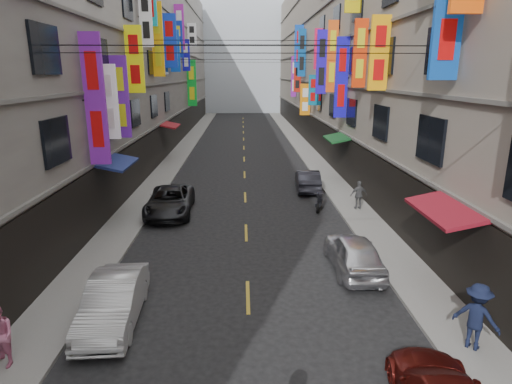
{
  "coord_description": "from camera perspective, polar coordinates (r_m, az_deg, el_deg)",
  "views": [
    {
      "loc": [
        -0.14,
        5.19,
        7.16
      ],
      "look_at": [
        0.15,
        14.24,
        4.67
      ],
      "focal_mm": 30.0,
      "sensor_mm": 36.0,
      "label": 1
    }
  ],
  "objects": [
    {
      "name": "overhead_cables",
      "position": [
        24.86,
        -1.6,
        19.19
      ],
      "size": [
        14.0,
        38.04,
        1.24
      ],
      "color": "black",
      "rests_on": "ground"
    },
    {
      "name": "sidewalk_right",
      "position": [
        37.99,
        7.52,
        4.51
      ],
      "size": [
        2.0,
        90.0,
        0.12
      ],
      "primitive_type": "cube",
      "color": "slate",
      "rests_on": "ground"
    },
    {
      "name": "building_row_right",
      "position": [
        38.82,
        17.26,
        18.2
      ],
      "size": [
        10.14,
        90.0,
        19.0
      ],
      "color": "gray",
      "rests_on": "ground"
    },
    {
      "name": "haze_block",
      "position": [
        86.89,
        -1.83,
        17.94
      ],
      "size": [
        18.0,
        8.0,
        22.0
      ],
      "primitive_type": "cube",
      "color": "silver",
      "rests_on": "ground"
    },
    {
      "name": "scooter_far_right",
      "position": [
        23.64,
        8.43,
        -1.27
      ],
      "size": [
        0.72,
        1.77,
        1.14
      ],
      "rotation": [
        0.0,
        0.0,
        2.87
      ],
      "color": "black",
      "rests_on": "ground"
    },
    {
      "name": "street_awnings",
      "position": [
        21.25,
        -4.83,
        4.07
      ],
      "size": [
        13.99,
        35.2,
        0.41
      ],
      "color": "#16542B",
      "rests_on": "ground"
    },
    {
      "name": "pedestrian_rnear",
      "position": [
        13.02,
        27.34,
        -14.52
      ],
      "size": [
        1.29,
        1.25,
        1.84
      ],
      "primitive_type": "imported",
      "rotation": [
        0.0,
        0.0,
        2.39
      ],
      "color": "#121832",
      "rests_on": "sidewalk_right"
    },
    {
      "name": "car_left_far",
      "position": [
        23.06,
        -11.4,
        -1.19
      ],
      "size": [
        2.46,
        5.05,
        1.38
      ],
      "primitive_type": "imported",
      "rotation": [
        0.0,
        0.0,
        0.03
      ],
      "color": "black",
      "rests_on": "ground"
    },
    {
      "name": "car_right_mid",
      "position": [
        16.6,
        12.88,
        -7.9
      ],
      "size": [
        1.7,
        4.13,
        1.4
      ],
      "primitive_type": "imported",
      "rotation": [
        0.0,
        0.0,
        3.15
      ],
      "color": "silver",
      "rests_on": "ground"
    },
    {
      "name": "shop_signage",
      "position": [
        29.82,
        -2.19,
        18.98
      ],
      "size": [
        14.0,
        55.0,
        12.57
      ],
      "color": "#0E31A5",
      "rests_on": "ground"
    },
    {
      "name": "lane_markings",
      "position": [
        34.56,
        -1.57,
        3.46
      ],
      "size": [
        0.12,
        80.2,
        0.01
      ],
      "color": "gold",
      "rests_on": "ground"
    },
    {
      "name": "pedestrian_rfar",
      "position": [
        23.62,
        13.56,
        -0.4
      ],
      "size": [
        0.95,
        0.58,
        1.56
      ],
      "primitive_type": "imported",
      "rotation": [
        0.0,
        0.0,
        3.21
      ],
      "color": "#525254",
      "rests_on": "sidewalk_right"
    },
    {
      "name": "car_right_far",
      "position": [
        27.43,
        6.9,
        1.59
      ],
      "size": [
        1.64,
        4.08,
        1.32
      ],
      "primitive_type": "imported",
      "rotation": [
        0.0,
        0.0,
        3.08
      ],
      "color": "#25252D",
      "rests_on": "ground"
    },
    {
      "name": "building_row_left",
      "position": [
        38.74,
        -20.69,
        17.92
      ],
      "size": [
        10.14,
        90.0,
        19.0
      ],
      "color": "gray",
      "rests_on": "ground"
    },
    {
      "name": "sidewalk_left",
      "position": [
        37.94,
        -10.72,
        4.36
      ],
      "size": [
        2.0,
        90.0,
        0.12
      ],
      "primitive_type": "cube",
      "color": "slate",
      "rests_on": "ground"
    },
    {
      "name": "car_left_mid",
      "position": [
        13.72,
        -18.48,
        -13.64
      ],
      "size": [
        1.64,
        4.2,
        1.36
      ],
      "primitive_type": "imported",
      "rotation": [
        0.0,
        0.0,
        0.05
      ],
      "color": "silver",
      "rests_on": "ground"
    }
  ]
}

